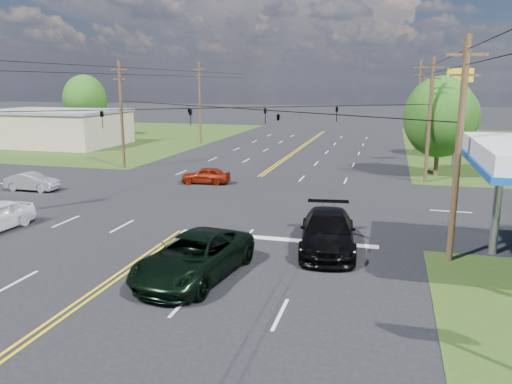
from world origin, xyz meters
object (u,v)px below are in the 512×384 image
(pole_nw, at_px, (121,113))
(pole_right_far, at_px, (418,105))
(tree_right_b, at_px, (455,116))
(pole_se, at_px, (459,149))
(pole_left_far, at_px, (200,102))
(suv_black, at_px, (328,231))
(tree_right_a, at_px, (440,117))
(sedan_silver, at_px, (32,182))
(pickup_dkgreen, at_px, (194,257))
(retail_nw, at_px, (54,129))
(pole_ne, at_px, (429,119))
(tree_far_l, at_px, (85,100))

(pole_nw, distance_m, pole_right_far, 32.20)
(pole_nw, xyz_separation_m, tree_right_b, (29.50, 15.00, -0.70))
(pole_se, bearing_deg, tree_right_b, 83.95)
(pole_left_far, bearing_deg, suv_black, -60.75)
(pole_se, distance_m, tree_right_a, 21.02)
(tree_right_b, bearing_deg, sedan_silver, -140.49)
(suv_black, bearing_deg, sedan_silver, 154.44)
(pole_nw, bearing_deg, pickup_dkgreen, -54.83)
(pole_nw, height_order, sedan_silver, pole_nw)
(pickup_dkgreen, bearing_deg, pole_nw, 133.10)
(tree_right_b, bearing_deg, pole_nw, -153.05)
(pole_left_far, height_order, tree_right_b, pole_left_far)
(pole_se, xyz_separation_m, pickup_dkgreen, (-10.00, -4.70, -4.04))
(pickup_dkgreen, bearing_deg, suv_black, 53.50)
(pole_nw, xyz_separation_m, pickup_dkgreen, (16.00, -22.70, -4.04))
(tree_right_a, distance_m, tree_right_b, 12.27)
(retail_nw, bearing_deg, suv_black, -39.38)
(pole_ne, relative_size, pole_right_far, 0.95)
(pole_se, distance_m, suv_black, 6.68)
(tree_far_l, bearing_deg, pole_se, -42.34)
(pole_nw, height_order, tree_right_a, pole_nw)
(pole_se, relative_size, sedan_silver, 2.46)
(pole_ne, distance_m, tree_right_b, 15.42)
(pole_se, distance_m, pole_right_far, 37.00)
(tree_right_b, height_order, tree_far_l, tree_far_l)
(pole_nw, height_order, pole_ne, same)
(pole_nw, distance_m, pole_ne, 26.00)
(tree_right_b, xyz_separation_m, suv_black, (-8.82, -32.93, -3.34))
(pole_left_far, xyz_separation_m, pickup_dkgreen, (16.00, -41.70, -4.30))
(pole_left_far, relative_size, tree_far_l, 1.15)
(retail_nw, xyz_separation_m, suv_black, (37.68, -30.93, -1.12))
(tree_right_b, height_order, suv_black, tree_right_b)
(retail_nw, bearing_deg, tree_right_b, 2.46)
(pickup_dkgreen, bearing_deg, pole_ne, 74.15)
(tree_right_a, bearing_deg, tree_right_b, 78.23)
(suv_black, bearing_deg, pickup_dkgreen, -141.32)
(tree_right_b, height_order, pickup_dkgreen, tree_right_b)
(pole_right_far, bearing_deg, pole_se, -90.00)
(pole_right_far, xyz_separation_m, tree_right_b, (3.50, -4.00, -0.95))
(suv_black, bearing_deg, pole_nw, 132.17)
(retail_nw, distance_m, pole_left_far, 18.30)
(pole_right_far, xyz_separation_m, suv_black, (-5.32, -36.93, -4.29))
(pole_ne, distance_m, suv_black, 19.13)
(pickup_dkgreen, bearing_deg, retail_nw, 140.67)
(pole_right_far, xyz_separation_m, pickup_dkgreen, (-10.00, -41.70, -4.30))
(suv_black, bearing_deg, tree_far_l, 127.21)
(pole_ne, bearing_deg, tree_right_b, 76.87)
(retail_nw, xyz_separation_m, tree_right_a, (44.00, -10.00, 2.87))
(pole_nw, distance_m, sedan_silver, 11.40)
(pole_ne, height_order, tree_far_l, pole_ne)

